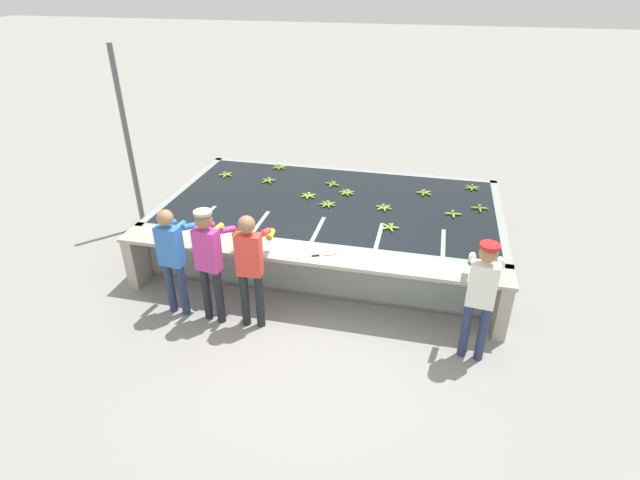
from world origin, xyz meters
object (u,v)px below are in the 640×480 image
Objects in this scene: banana_bunch_floating_6 at (384,207)px; banana_bunch_floating_10 at (279,167)px; worker_3 at (481,291)px; banana_bunch_floating_5 at (453,214)px; banana_bunch_floating_3 at (268,180)px; banana_bunch_floating_12 at (327,204)px; banana_bunch_floating_1 at (226,174)px; banana_bunch_floating_2 at (390,227)px; banana_bunch_floating_7 at (347,192)px; worker_0 at (173,253)px; banana_bunch_floating_11 at (472,188)px; support_post_left at (128,143)px; banana_bunch_floating_4 at (332,184)px; knife_0 at (321,255)px; banana_bunch_floating_8 at (480,208)px; worker_2 at (250,262)px; banana_bunch_floating_0 at (308,195)px; banana_bunch_floating_9 at (424,193)px; worker_1 at (210,256)px.

banana_bunch_floating_6 and banana_bunch_floating_10 have the same top height.
worker_3 is 5.64× the size of banana_bunch_floating_5.
banana_bunch_floating_3 and banana_bunch_floating_5 have the same top height.
banana_bunch_floating_3 is 1.46m from banana_bunch_floating_12.
banana_bunch_floating_2 is (3.18, -1.43, 0.00)m from banana_bunch_floating_1.
banana_bunch_floating_7 is at bearing -8.09° from banana_bunch_floating_3.
banana_bunch_floating_3 is at bearing 171.91° from banana_bunch_floating_7.
worker_3 is 5.31m from banana_bunch_floating_1.
worker_0 is 5.66× the size of banana_bunch_floating_2.
banana_bunch_floating_11 is 5.95m from support_post_left.
banana_bunch_floating_4 is (-1.17, 1.43, 0.00)m from banana_bunch_floating_2.
knife_0 is (0.04, -2.14, -0.01)m from banana_bunch_floating_7.
banana_bunch_floating_5 is 2.41m from knife_0.
banana_bunch_floating_8 and banana_bunch_floating_11 have the same top height.
banana_bunch_floating_10 is at bearing 131.23° from banana_bunch_floating_12.
banana_bunch_floating_12 is (0.53, 2.14, -0.11)m from worker_2.
worker_0 reaches higher than banana_bunch_floating_0.
banana_bunch_floating_9 is 0.98× the size of banana_bunch_floating_11.
banana_bunch_floating_7 is (-2.06, 2.67, -0.10)m from worker_3.
banana_bunch_floating_4 is at bearing 96.57° from banana_bunch_floating_12.
banana_bunch_floating_9 is at bearing -0.34° from banana_bunch_floating_1.
banana_bunch_floating_9 is (0.60, 0.75, 0.00)m from banana_bunch_floating_6.
worker_2 is 5.84× the size of banana_bunch_floating_3.
banana_bunch_floating_0 is 0.65m from banana_bunch_floating_4.
worker_3 is at bearing -75.20° from banana_bunch_floating_9.
banana_bunch_floating_5 is 1.98m from banana_bunch_floating_12.
banana_bunch_floating_8 is at bearing 32.01° from worker_0.
banana_bunch_floating_9 is at bearing 62.83° from knife_0.
banana_bunch_floating_7 is at bearing 91.04° from knife_0.
banana_bunch_floating_5 is at bearing -11.51° from banana_bunch_floating_3.
worker_1 is 4.94× the size of knife_0.
worker_3 is at bearing -51.30° from banana_bunch_floating_4.
banana_bunch_floating_12 is (1.26, -1.44, -0.00)m from banana_bunch_floating_10.
banana_bunch_floating_6 is at bearing -128.82° from banana_bunch_floating_9.
support_post_left is (-3.10, -0.19, 0.74)m from banana_bunch_floating_0.
banana_bunch_floating_2 and banana_bunch_floating_6 have the same top height.
worker_3 is 5.64× the size of banana_bunch_floating_10.
banana_bunch_floating_7 is at bearing -7.55° from banana_bunch_floating_1.
worker_3 is at bearing -51.86° from banana_bunch_floating_2.
support_post_left is at bearing -179.95° from banana_bunch_floating_6.
banana_bunch_floating_8 is at bearing -15.83° from banana_bunch_floating_10.
worker_2 is (0.54, 0.01, -0.02)m from worker_1.
banana_bunch_floating_1 is 4.43m from banana_bunch_floating_11.
banana_bunch_floating_12 reaches higher than knife_0.
banana_bunch_floating_2 is at bearing -143.14° from banana_bunch_floating_8.
banana_bunch_floating_9 is at bearing -12.49° from banana_bunch_floating_10.
banana_bunch_floating_7 is at bearing 74.39° from worker_2.
banana_bunch_floating_5 is at bearing 0.16° from support_post_left.
support_post_left is at bearing -179.84° from banana_bunch_floating_5.
banana_bunch_floating_7 is (0.32, -0.31, -0.00)m from banana_bunch_floating_4.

